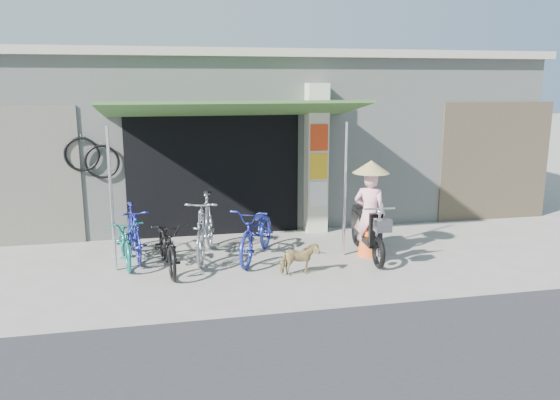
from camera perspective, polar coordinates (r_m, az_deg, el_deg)
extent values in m
plane|color=gray|center=(8.91, 2.62, -7.58)|extent=(80.00, 80.00, 0.00)
cube|color=#A1A69E|center=(13.44, -2.82, 6.78)|extent=(12.00, 5.00, 3.50)
cube|color=#BFB5A3|center=(13.39, -2.90, 14.60)|extent=(12.30, 5.30, 0.16)
cube|color=black|center=(10.87, -6.91, 2.77)|extent=(3.40, 0.06, 2.50)
cube|color=black|center=(11.02, -6.82, -0.81)|extent=(3.06, 0.04, 1.10)
torus|color=black|center=(10.81, -18.11, 3.82)|extent=(0.65, 0.05, 0.65)
cylinder|color=silver|center=(10.79, -18.21, 5.51)|extent=(0.02, 0.02, 0.12)
torus|color=black|center=(10.84, -20.00, 4.50)|extent=(0.65, 0.05, 0.65)
cylinder|color=silver|center=(10.82, -20.11, 6.19)|extent=(0.02, 0.02, 0.12)
cube|color=beige|center=(11.08, 3.77, 4.32)|extent=(0.42, 0.42, 3.00)
cube|color=red|center=(10.81, 4.12, 6.52)|extent=(0.36, 0.02, 0.52)
cube|color=gold|center=(10.88, 4.07, 3.53)|extent=(0.36, 0.02, 0.52)
cube|color=silver|center=(10.98, 4.03, 0.64)|extent=(0.36, 0.02, 0.50)
cube|color=#36602B|center=(9.85, -4.84, 9.46)|extent=(4.60, 1.88, 0.35)
cylinder|color=silver|center=(9.09, -17.20, 0.01)|extent=(0.05, 0.05, 2.36)
cylinder|color=silver|center=(9.54, 6.79, 1.04)|extent=(0.05, 0.05, 2.36)
cube|color=brown|center=(12.97, 21.56, 3.75)|extent=(2.60, 0.06, 2.60)
cube|color=#6B665B|center=(11.21, -26.66, 2.10)|extent=(2.60, 0.06, 2.60)
imported|color=#186E66|center=(9.59, -15.88, -4.07)|extent=(0.77, 1.59, 0.80)
imported|color=navy|center=(9.83, -15.03, -3.21)|extent=(0.71, 1.62, 0.94)
imported|color=black|center=(9.08, -11.67, -4.54)|extent=(0.79, 1.72, 0.87)
imported|color=#A7A6AB|center=(9.53, -7.83, -2.79)|extent=(0.91, 1.95, 1.13)
imported|color=navy|center=(9.47, -2.41, -3.34)|extent=(1.36, 1.91, 0.95)
imported|color=#A47657|center=(8.71, 2.02, -6.22)|extent=(0.65, 0.37, 0.52)
torus|color=black|center=(9.16, 10.27, -5.47)|extent=(0.12, 0.53, 0.52)
torus|color=black|center=(10.34, 8.06, -3.37)|extent=(0.12, 0.53, 0.52)
cube|color=black|center=(9.73, 9.11, -3.94)|extent=(0.28, 0.95, 0.10)
cube|color=black|center=(9.99, 8.58, -2.21)|extent=(0.29, 0.56, 0.33)
cube|color=black|center=(9.94, 8.61, -1.05)|extent=(0.27, 0.56, 0.09)
cube|color=black|center=(9.25, 9.97, -3.04)|extent=(0.22, 0.11, 0.55)
cylinder|color=silver|center=(9.00, 10.39, -0.90)|extent=(0.51, 0.07, 0.03)
cube|color=silver|center=(8.89, 10.69, -2.64)|extent=(0.27, 0.21, 0.20)
imported|color=#FFABB9|center=(9.67, 9.34, -1.43)|extent=(0.66, 0.61, 1.52)
cone|color=orange|center=(9.80, 9.23, -4.45)|extent=(0.38, 0.38, 0.46)
cone|color=tan|center=(9.51, 9.51, 3.45)|extent=(0.64, 0.64, 0.22)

